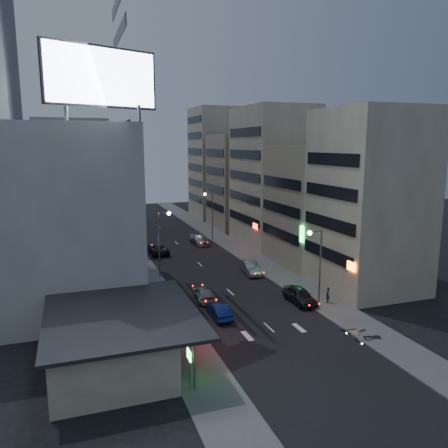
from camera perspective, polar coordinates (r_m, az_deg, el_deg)
name	(u,v)px	position (r m, az deg, el deg)	size (l,w,h in m)	color
ground	(290,347)	(37.10, 8.60, -15.55)	(180.00, 180.00, 0.00)	black
sidewalk_left	(137,262)	(61.99, -11.34, -4.86)	(4.00, 120.00, 0.12)	#4C4C4F
sidewalk_right	(244,252)	(65.98, 2.57, -3.74)	(4.00, 120.00, 0.12)	#4C4C4F
food_court	(110,338)	(34.45, -14.63, -14.26)	(11.00, 13.00, 3.88)	#C2B698
white_building	(63,212)	(49.85, -20.34, 1.49)	(14.00, 24.00, 18.00)	#B9BAB4
shophouse_near	(369,201)	(50.82, 18.40, 2.90)	(10.00, 11.00, 20.00)	#C2B698
shophouse_mid	(317,205)	(60.75, 12.06, 2.45)	(11.00, 12.00, 16.00)	gray
shophouse_far	(273,176)	(71.58, 6.38, 6.20)	(10.00, 14.00, 22.00)	#C2B698
far_left_a	(74,183)	(74.58, -19.00, 5.10)	(11.00, 10.00, 20.00)	#B9BAB4
far_left_b	(71,190)	(87.75, -19.33, 4.15)	(12.00, 10.00, 15.00)	slate
far_right_a	(241,181)	(85.64, 2.29, 5.60)	(11.00, 12.00, 18.00)	gray
far_right_b	(221,163)	(98.74, -0.45, 7.98)	(12.00, 12.00, 24.00)	#C2B698
billboard	(102,77)	(39.79, -15.66, 17.97)	(9.52, 3.75, 6.20)	#595B60
street_lamp_right_near	(317,258)	(42.93, 12.04, -4.40)	(1.60, 0.44, 8.02)	#595B60
street_lamp_left	(162,235)	(53.41, -8.09, -1.37)	(1.60, 0.44, 8.02)	#595B60
street_lamp_right_far	(210,209)	(73.49, -1.82, 1.95)	(1.60, 0.44, 8.02)	#595B60
parked_car_right_near	(300,295)	(46.19, 9.86, -9.16)	(1.94, 4.83, 1.65)	#28272D
parked_car_right_mid	(251,268)	(55.45, 3.50, -5.72)	(1.67, 4.79, 1.58)	#9C9DA4
parked_car_left	(159,249)	(65.97, -8.54, -3.23)	(2.47, 5.35, 1.49)	#232328
parked_car_right_far	(199,239)	(71.61, -3.23, -2.00)	(2.26, 5.55, 1.61)	#95979D
road_car_blue	(219,311)	(41.91, -0.67, -11.25)	(1.49, 4.28, 1.41)	navy
road_car_silver	(204,294)	(46.47, -2.65, -9.07)	(1.91, 4.69, 1.36)	#93949A
person	(328,295)	(46.58, 13.38, -9.00)	(0.58, 0.38, 1.59)	black
scooter_black_a	(380,329)	(40.13, 19.68, -12.82)	(2.07, 0.69, 1.26)	black
scooter_silver_a	(370,332)	(39.67, 18.51, -13.19)	(1.73, 0.58, 1.06)	#9FA0A6
scooter_blue	(377,329)	(40.44, 19.41, -12.80)	(1.69, 0.56, 1.04)	navy
scooter_black_b	(356,323)	(41.12, 16.92, -12.24)	(1.72, 0.57, 1.05)	black
scooter_silver_b	(361,322)	(41.25, 17.48, -12.07)	(2.01, 0.67, 1.23)	silver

